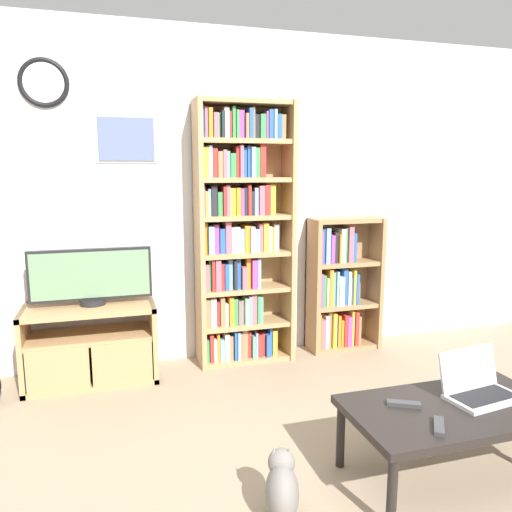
{
  "coord_description": "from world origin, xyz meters",
  "views": [
    {
      "loc": [
        -0.74,
        -1.73,
        1.52
      ],
      "look_at": [
        0.13,
        1.19,
        1.0
      ],
      "focal_mm": 35.0,
      "sensor_mm": 36.0,
      "label": 1
    }
  ],
  "objects_px": {
    "laptop": "(478,385)",
    "television": "(91,276)",
    "tv_stand": "(91,344)",
    "bookshelf_tall": "(240,235)",
    "remote_near_laptop": "(404,404)",
    "cat": "(282,489)",
    "bookshelf_short": "(339,287)",
    "coffee_table": "(453,414)",
    "remote_far_from_laptop": "(439,426)"
  },
  "relations": [
    {
      "from": "laptop",
      "to": "bookshelf_short",
      "type": "bearing_deg",
      "value": 78.77
    },
    {
      "from": "remote_near_laptop",
      "to": "coffee_table",
      "type": "bearing_deg",
      "value": -79.66
    },
    {
      "from": "tv_stand",
      "to": "coffee_table",
      "type": "height_order",
      "value": "tv_stand"
    },
    {
      "from": "bookshelf_tall",
      "to": "remote_near_laptop",
      "type": "relative_size",
      "value": 12.59
    },
    {
      "from": "bookshelf_short",
      "to": "remote_far_from_laptop",
      "type": "bearing_deg",
      "value": -103.5
    },
    {
      "from": "bookshelf_short",
      "to": "cat",
      "type": "relative_size",
      "value": 2.39
    },
    {
      "from": "coffee_table",
      "to": "bookshelf_short",
      "type": "bearing_deg",
      "value": 81.3
    },
    {
      "from": "tv_stand",
      "to": "coffee_table",
      "type": "distance_m",
      "value": 2.45
    },
    {
      "from": "tv_stand",
      "to": "television",
      "type": "xyz_separation_m",
      "value": [
        0.03,
        0.04,
        0.49
      ]
    },
    {
      "from": "television",
      "to": "remote_far_from_laptop",
      "type": "xyz_separation_m",
      "value": [
        1.51,
        -1.93,
        -0.38
      ]
    },
    {
      "from": "tv_stand",
      "to": "remote_far_from_laptop",
      "type": "xyz_separation_m",
      "value": [
        1.54,
        -1.89,
        0.11
      ]
    },
    {
      "from": "remote_far_from_laptop",
      "to": "remote_near_laptop",
      "type": "bearing_deg",
      "value": 132.38
    },
    {
      "from": "tv_stand",
      "to": "cat",
      "type": "relative_size",
      "value": 1.95
    },
    {
      "from": "television",
      "to": "bookshelf_tall",
      "type": "height_order",
      "value": "bookshelf_tall"
    },
    {
      "from": "bookshelf_tall",
      "to": "laptop",
      "type": "relative_size",
      "value": 5.05
    },
    {
      "from": "bookshelf_short",
      "to": "bookshelf_tall",
      "type": "bearing_deg",
      "value": -178.71
    },
    {
      "from": "bookshelf_short",
      "to": "remote_far_from_laptop",
      "type": "height_order",
      "value": "bookshelf_short"
    },
    {
      "from": "remote_far_from_laptop",
      "to": "coffee_table",
      "type": "bearing_deg",
      "value": 73.7
    },
    {
      "from": "laptop",
      "to": "television",
      "type": "bearing_deg",
      "value": 129.86
    },
    {
      "from": "television",
      "to": "coffee_table",
      "type": "height_order",
      "value": "television"
    },
    {
      "from": "remote_near_laptop",
      "to": "cat",
      "type": "height_order",
      "value": "remote_near_laptop"
    },
    {
      "from": "cat",
      "to": "television",
      "type": "bearing_deg",
      "value": 131.24
    },
    {
      "from": "television",
      "to": "bookshelf_short",
      "type": "distance_m",
      "value": 2.01
    },
    {
      "from": "cat",
      "to": "remote_far_from_laptop",
      "type": "bearing_deg",
      "value": 7.74
    },
    {
      "from": "bookshelf_tall",
      "to": "remote_near_laptop",
      "type": "height_order",
      "value": "bookshelf_tall"
    },
    {
      "from": "bookshelf_short",
      "to": "coffee_table",
      "type": "height_order",
      "value": "bookshelf_short"
    },
    {
      "from": "tv_stand",
      "to": "bookshelf_tall",
      "type": "relative_size",
      "value": 0.45
    },
    {
      "from": "bookshelf_tall",
      "to": "remote_near_laptop",
      "type": "distance_m",
      "value": 1.91
    },
    {
      "from": "bookshelf_tall",
      "to": "coffee_table",
      "type": "distance_m",
      "value": 2.05
    },
    {
      "from": "tv_stand",
      "to": "bookshelf_tall",
      "type": "distance_m",
      "value": 1.37
    },
    {
      "from": "laptop",
      "to": "remote_far_from_laptop",
      "type": "bearing_deg",
      "value": -158.77
    },
    {
      "from": "bookshelf_short",
      "to": "laptop",
      "type": "distance_m",
      "value": 1.81
    },
    {
      "from": "coffee_table",
      "to": "cat",
      "type": "xyz_separation_m",
      "value": [
        -0.9,
        -0.04,
        -0.2
      ]
    },
    {
      "from": "coffee_table",
      "to": "remote_far_from_laptop",
      "type": "bearing_deg",
      "value": -141.39
    },
    {
      "from": "bookshelf_short",
      "to": "remote_near_laptop",
      "type": "xyz_separation_m",
      "value": [
        -0.51,
        -1.79,
        -0.15
      ]
    },
    {
      "from": "television",
      "to": "coffee_table",
      "type": "relative_size",
      "value": 0.81
    },
    {
      "from": "coffee_table",
      "to": "remote_near_laptop",
      "type": "bearing_deg",
      "value": 162.28
    },
    {
      "from": "television",
      "to": "tv_stand",
      "type": "bearing_deg",
      "value": -122.5
    },
    {
      "from": "remote_near_laptop",
      "to": "remote_far_from_laptop",
      "type": "relative_size",
      "value": 1.04
    },
    {
      "from": "remote_near_laptop",
      "to": "bookshelf_tall",
      "type": "bearing_deg",
      "value": 39.74
    },
    {
      "from": "television",
      "to": "cat",
      "type": "distance_m",
      "value": 2.08
    },
    {
      "from": "bookshelf_tall",
      "to": "remote_far_from_laptop",
      "type": "relative_size",
      "value": 13.05
    },
    {
      "from": "television",
      "to": "coffee_table",
      "type": "distance_m",
      "value": 2.5
    },
    {
      "from": "tv_stand",
      "to": "laptop",
      "type": "bearing_deg",
      "value": -40.86
    },
    {
      "from": "cat",
      "to": "remote_near_laptop",
      "type": "bearing_deg",
      "value": 27.02
    },
    {
      "from": "tv_stand",
      "to": "remote_near_laptop",
      "type": "height_order",
      "value": "tv_stand"
    },
    {
      "from": "bookshelf_tall",
      "to": "bookshelf_short",
      "type": "height_order",
      "value": "bookshelf_tall"
    },
    {
      "from": "television",
      "to": "bookshelf_tall",
      "type": "relative_size",
      "value": 0.41
    },
    {
      "from": "bookshelf_short",
      "to": "laptop",
      "type": "relative_size",
      "value": 2.79
    },
    {
      "from": "television",
      "to": "bookshelf_tall",
      "type": "bearing_deg",
      "value": 3.52
    }
  ]
}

